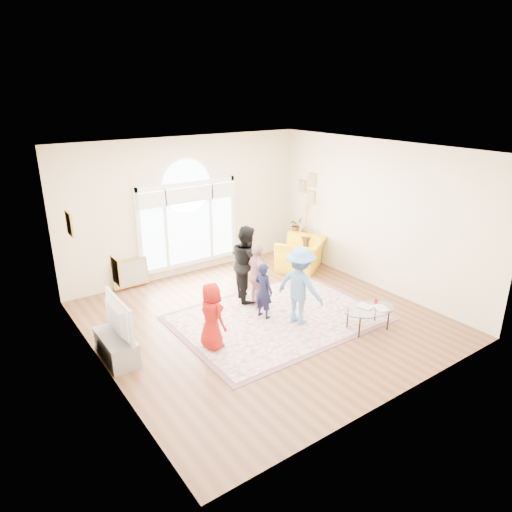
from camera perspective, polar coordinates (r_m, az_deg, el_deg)
ground at (r=8.85m, az=0.89°, el=-7.92°), size 6.00×6.00×0.00m
room_shell at (r=10.56m, az=-8.15°, el=5.72°), size 6.00×6.00×6.00m
area_rug at (r=8.89m, az=2.70°, el=-7.73°), size 3.60×2.60×0.02m
rug_border at (r=8.90m, az=2.70°, el=-7.75°), size 3.80×2.80×0.01m
tv_console at (r=7.92m, az=-17.06°, el=-10.81°), size 0.45×1.00×0.42m
television at (r=7.67m, az=-17.41°, el=-7.40°), size 0.17×1.11×0.64m
coffee_table at (r=8.59m, az=13.90°, el=-6.52°), size 1.10×0.81×0.54m
armchair at (r=11.17m, az=5.69°, el=0.25°), size 1.54×1.49×0.76m
side_cabinet at (r=11.74m, az=6.20°, el=1.08°), size 0.40×0.50×0.70m
floor_lamp at (r=11.36m, az=6.30°, el=5.34°), size 0.25×0.25×1.51m
plant_pedestal at (r=11.92m, az=4.91°, el=1.42°), size 0.20×0.20×0.70m
potted_plant at (r=11.75m, az=4.98°, el=3.90°), size 0.41×0.38×0.38m
leaning_picture at (r=10.57m, az=-15.28°, el=-3.82°), size 0.80×0.14×0.62m
child_red at (r=7.71m, az=-5.54°, el=-7.45°), size 0.45×0.62×1.18m
child_navy at (r=8.67m, az=0.95°, el=-4.35°), size 0.35×0.45×1.10m
child_black at (r=9.34m, az=-1.13°, el=-0.90°), size 0.82×0.92×1.58m
child_pink at (r=9.03m, az=0.17°, el=-2.55°), size 0.44×0.81×1.32m
child_blue at (r=8.44m, az=5.52°, el=-3.74°), size 0.80×1.07×1.48m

